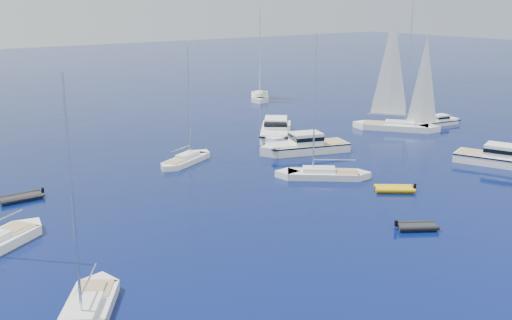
# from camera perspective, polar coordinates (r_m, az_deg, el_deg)

# --- Properties ---
(motor_cruiser_right) EXTENTS (6.80, 11.13, 2.80)m
(motor_cruiser_right) POSITION_cam_1_polar(r_m,az_deg,el_deg) (69.32, 21.99, -0.45)
(motor_cruiser_right) COLOR white
(motor_cruiser_right) RESTS_ON ground
(motor_cruiser_centre) EXTENTS (11.66, 6.68, 2.93)m
(motor_cruiser_centre) POSITION_cam_1_polar(r_m,az_deg,el_deg) (69.76, 4.50, 0.71)
(motor_cruiser_centre) COLOR silver
(motor_cruiser_centre) RESTS_ON ground
(motor_cruiser_far_r) EXTENTS (7.10, 3.27, 1.79)m
(motor_cruiser_far_r) POSITION_cam_1_polar(r_m,az_deg,el_deg) (88.58, 16.83, 3.18)
(motor_cruiser_far_r) COLOR white
(motor_cruiser_far_r) RESTS_ON ground
(motor_cruiser_distant) EXTENTS (10.58, 11.63, 3.17)m
(motor_cruiser_distant) POSITION_cam_1_polar(r_m,az_deg,el_deg) (76.98, 1.85, 2.11)
(motor_cruiser_distant) COLOR white
(motor_cruiser_distant) RESTS_ON ground
(sailboat_fore) EXTENTS (7.49, 9.46, 14.26)m
(sailboat_fore) POSITION_cam_1_polar(r_m,az_deg,el_deg) (36.01, -15.49, -14.06)
(sailboat_fore) COLOR silver
(sailboat_fore) RESTS_ON ground
(sailboat_mid_r) EXTENTS (9.18, 8.23, 14.43)m
(sailboat_mid_r) POSITION_cam_1_polar(r_m,az_deg,el_deg) (60.19, 6.25, -1.66)
(sailboat_mid_r) COLOR silver
(sailboat_mid_r) RESTS_ON ground
(sailboat_centre) EXTENTS (8.78, 5.86, 12.76)m
(sailboat_centre) POSITION_cam_1_polar(r_m,az_deg,el_deg) (65.66, -6.53, -0.25)
(sailboat_centre) COLOR white
(sailboat_centre) RESTS_ON ground
(sailboat_sails_r) EXTENTS (9.67, 11.44, 17.59)m
(sailboat_sails_r) POSITION_cam_1_polar(r_m,az_deg,el_deg) (83.67, 12.89, 2.78)
(sailboat_sails_r) COLOR white
(sailboat_sails_r) RESTS_ON ground
(sailboat_sails_far) EXTENTS (8.89, 10.61, 16.26)m
(sailboat_sails_far) POSITION_cam_1_polar(r_m,az_deg,el_deg) (106.53, 0.35, 5.73)
(sailboat_sails_far) COLOR white
(sailboat_sails_far) RESTS_ON ground
(tender_yellow) EXTENTS (4.13, 3.87, 0.95)m
(tender_yellow) POSITION_cam_1_polar(r_m,az_deg,el_deg) (57.12, 12.76, -2.87)
(tender_yellow) COLOR #E0AD0D
(tender_yellow) RESTS_ON ground
(tender_grey_near) EXTENTS (3.68, 3.25, 0.95)m
(tender_grey_near) POSITION_cam_1_polar(r_m,az_deg,el_deg) (48.48, 14.73, -6.25)
(tender_grey_near) COLOR black
(tender_grey_near) RESTS_ON ground
(tender_grey_far) EXTENTS (3.91, 2.15, 0.95)m
(tender_grey_far) POSITION_cam_1_polar(r_m,az_deg,el_deg) (57.23, -21.08, -3.49)
(tender_grey_far) COLOR black
(tender_grey_far) RESTS_ON ground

